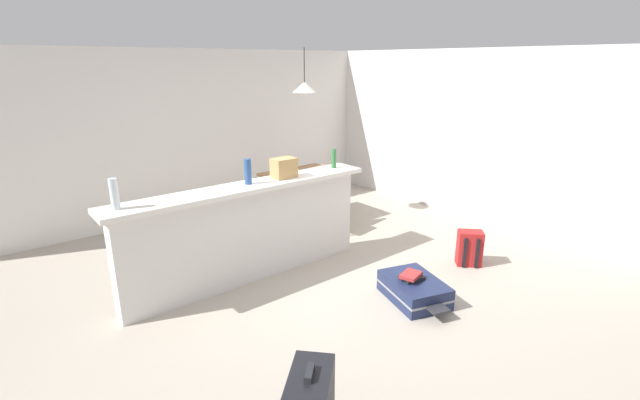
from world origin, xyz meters
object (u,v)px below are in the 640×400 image
object	(u,v)px
backpack_red	(469,248)
book_stack	(411,276)
bottle_blue	(248,172)
bottle_clear	(114,194)
bottle_green	(334,158)
pendant_lamp	(304,87)
suitcase_flat_navy	(414,290)
grocery_bag	(284,168)
dining_table	(303,179)
dining_chair_near_partition	(324,196)

from	to	relation	value
backpack_red	book_stack	distance (m)	1.19
bottle_blue	backpack_red	size ratio (longest dim) A/B	0.64
bottle_clear	bottle_green	distance (m)	2.53
bottle_clear	backpack_red	xyz separation A→B (m)	(3.49, -1.33, -1.02)
pendant_lamp	book_stack	xyz separation A→B (m)	(-0.65, -2.60, -1.71)
book_stack	pendant_lamp	bearing A→B (deg)	76.01
backpack_red	bottle_green	bearing A→B (deg)	125.73
suitcase_flat_navy	backpack_red	bearing A→B (deg)	6.55
bottle_clear	grocery_bag	world-z (taller)	bottle_clear
dining_table	suitcase_flat_navy	xyz separation A→B (m)	(-0.57, -2.62, -0.54)
grocery_bag	bottle_green	bearing A→B (deg)	1.48
dining_chair_near_partition	suitcase_flat_navy	world-z (taller)	dining_chair_near_partition
grocery_bag	book_stack	world-z (taller)	grocery_bag
grocery_bag	backpack_red	distance (m)	2.38
suitcase_flat_navy	book_stack	world-z (taller)	book_stack
backpack_red	dining_chair_near_partition	bearing A→B (deg)	108.35
bottle_blue	grocery_bag	size ratio (longest dim) A/B	1.04
bottle_clear	bottle_blue	xyz separation A→B (m)	(1.33, 0.01, -0.00)
dining_table	backpack_red	xyz separation A→B (m)	(0.58, -2.49, -0.44)
dining_table	backpack_red	distance (m)	2.60
bottle_green	dining_table	bearing A→B (deg)	71.53
bottle_blue	backpack_red	world-z (taller)	bottle_blue
bottle_clear	suitcase_flat_navy	distance (m)	2.97
dining_chair_near_partition	book_stack	size ratio (longest dim) A/B	3.45
bottle_blue	suitcase_flat_navy	distance (m)	2.10
bottle_green	dining_table	xyz separation A→B (m)	(0.38, 1.15, -0.55)
bottle_clear	bottle_green	world-z (taller)	bottle_clear
book_stack	grocery_bag	bearing A→B (deg)	110.35
bottle_blue	bottle_green	distance (m)	1.19
dining_table	bottle_clear	bearing A→B (deg)	-158.31
dining_table	book_stack	distance (m)	2.69
bottle_green	backpack_red	world-z (taller)	bottle_green
grocery_bag	pendant_lamp	bearing A→B (deg)	44.64
bottle_clear	bottle_blue	world-z (taller)	bottle_clear
book_stack	suitcase_flat_navy	bearing A→B (deg)	-43.61
bottle_clear	dining_table	bearing A→B (deg)	21.69
bottle_green	suitcase_flat_navy	distance (m)	1.84
pendant_lamp	suitcase_flat_navy	xyz separation A→B (m)	(-0.62, -2.62, -1.86)
dining_table	book_stack	world-z (taller)	dining_table
dining_chair_near_partition	pendant_lamp	bearing A→B (deg)	79.45
bottle_blue	dining_chair_near_partition	size ratio (longest dim) A/B	0.29
suitcase_flat_navy	dining_table	bearing A→B (deg)	77.73
dining_chair_near_partition	pendant_lamp	distance (m)	1.56
dining_chair_near_partition	suitcase_flat_navy	size ratio (longest dim) A/B	1.05
bottle_green	backpack_red	bearing A→B (deg)	-54.27
pendant_lamp	grocery_bag	bearing A→B (deg)	-135.36
dining_table	book_stack	xyz separation A→B (m)	(-0.60, -2.60, -0.39)
bottle_blue	book_stack	bearing A→B (deg)	-55.97
bottle_green	grocery_bag	xyz separation A→B (m)	(-0.75, -0.02, -0.01)
grocery_bag	dining_table	bearing A→B (deg)	45.90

